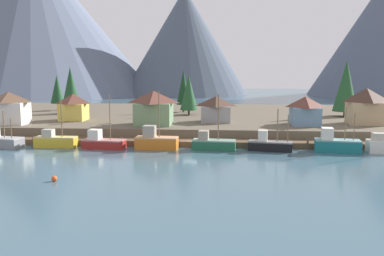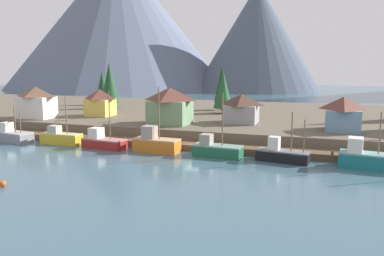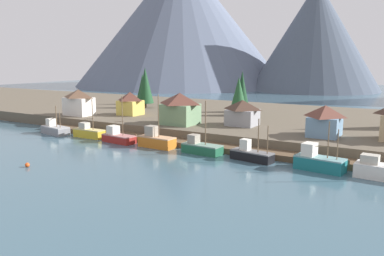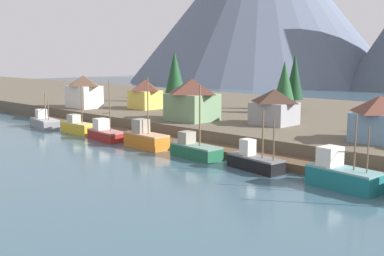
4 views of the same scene
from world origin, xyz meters
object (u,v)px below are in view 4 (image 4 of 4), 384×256
Objects in this scene: fishing_boat_grey at (45,122)px; fishing_boat_red at (106,133)px; house_white at (84,91)px; house_yellow at (145,94)px; fishing_boat_yellow at (78,127)px; conifer_back_left at (177,75)px; fishing_boat_orange at (145,138)px; conifer_near_left at (284,84)px; house_blue at (379,118)px; house_grey at (274,106)px; fishing_boat_teal at (341,175)px; conifer_near_right at (295,77)px; fishing_boat_black at (254,161)px; conifer_mid_right at (175,73)px; house_green at (192,99)px; fishing_boat_green at (195,150)px.

fishing_boat_grey is 0.81× the size of fishing_boat_red.
house_white is at bearing 120.03° from fishing_boat_grey.
house_yellow is (-11.62, 18.06, 4.37)m from fishing_boat_red.
fishing_boat_yellow is 0.88× the size of conifer_back_left.
fishing_boat_red is 9.15m from fishing_boat_orange.
house_blue is at bearing -34.15° from conifer_near_left.
house_blue is (17.53, -3.38, 0.13)m from house_grey.
conifer_near_right is at bearing 134.87° from fishing_boat_teal.
conifer_mid_right reaches higher than fishing_boat_black.
fishing_boat_yellow is 17.62m from house_white.
conifer_near_right reaches higher than house_yellow.
conifer_mid_right reaches higher than house_green.
house_green is (-2.34, 11.97, 4.59)m from fishing_boat_orange.
fishing_boat_grey is at bearing -176.16° from fishing_boat_orange.
fishing_boat_black is 1.00× the size of house_green.
fishing_boat_teal is at bearing -48.99° from conifer_near_left.
house_white is at bearing -145.63° from house_yellow.
conifer_near_left is 0.83× the size of conifer_mid_right.
conifer_mid_right reaches higher than fishing_boat_grey.
conifer_near_right is at bearing 106.69° from conifer_near_left.
fishing_boat_grey is 39.97m from conifer_back_left.
fishing_boat_green reaches higher than house_grey.
house_blue is at bearing 16.51° from fishing_boat_yellow.
house_green reaches higher than fishing_boat_grey.
house_blue is (36.48, 14.15, 4.32)m from fishing_boat_red.
conifer_back_left is at bearing 167.43° from conifer_near_left.
fishing_boat_black is 1.18× the size of house_grey.
house_yellow reaches higher than fishing_boat_teal.
house_yellow is at bearing -138.81° from conifer_near_right.
fishing_boat_black is 0.99× the size of fishing_boat_teal.
conifer_mid_right is (-36.16, 14.08, 3.68)m from house_grey.
house_yellow is 19.34m from house_green.
fishing_boat_green is at bearing -171.51° from fishing_boat_black.
fishing_boat_grey is 1.31× the size of house_yellow.
fishing_boat_green is at bearing 2.35° from fishing_boat_orange.
fishing_boat_red is 1.25× the size of house_green.
house_yellow is at bearing 179.00° from house_grey.
fishing_boat_teal is at bearing -41.50° from house_grey.
house_blue is (17.64, 13.99, 4.32)m from fishing_boat_green.
conifer_mid_right is at bearing -168.55° from conifer_near_right.
conifer_near_right reaches higher than house_blue.
house_blue is 0.88× the size of house_white.
house_yellow is 27.00m from conifer_near_left.
fishing_boat_grey is at bearing -91.23° from conifer_mid_right.
fishing_boat_teal is 34.67m from house_green.
conifer_back_left reaches higher than fishing_boat_yellow.
fishing_boat_grey is at bearing -81.64° from conifer_back_left.
house_blue is at bearing -4.65° from house_yellow.
conifer_mid_right reaches higher than house_white.
house_grey is 0.67× the size of conifer_back_left.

